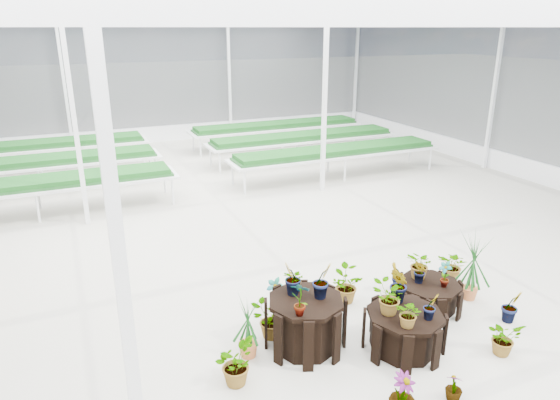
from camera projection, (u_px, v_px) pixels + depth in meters
name	position (u px, v px, depth m)	size (l,w,h in m)	color
ground_plane	(280.00, 274.00, 8.97)	(24.00, 24.00, 0.00)	gray
greenhouse_shell	(280.00, 152.00, 8.23)	(18.00, 24.00, 4.50)	white
steel_frame	(280.00, 152.00, 8.23)	(18.00, 24.00, 4.50)	silver
nursery_benches	(185.00, 159.00, 15.06)	(16.00, 7.00, 0.84)	silver
plinth_tall	(305.00, 323.00, 6.82)	(1.08, 1.08, 0.74)	black
plinth_mid	(404.00, 331.00, 6.79)	(1.08, 1.08, 0.57)	black
plinth_low	(428.00, 296.00, 7.79)	(1.00, 1.00, 0.45)	black
nursery_plants	(374.00, 299.00, 7.21)	(4.97, 3.00, 1.30)	#114114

